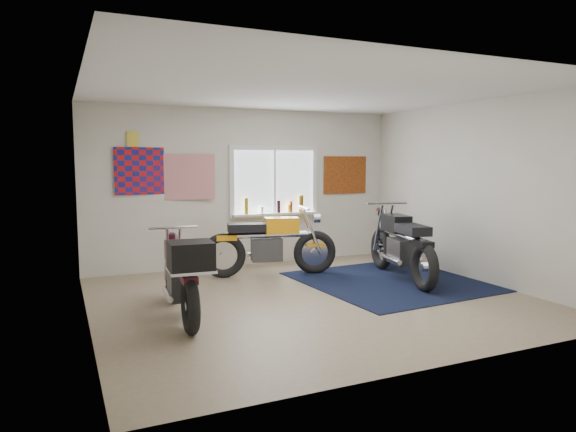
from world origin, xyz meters
name	(u,v)px	position (x,y,z in m)	size (l,w,h in m)	color
ground	(312,298)	(0.00, 0.00, 0.00)	(5.50, 5.50, 0.00)	#9E896B
room_shell	(312,174)	(0.00, 0.00, 1.64)	(5.50, 5.50, 5.50)	white
navy_rug	(392,281)	(1.53, 0.36, 0.01)	(2.50, 2.60, 0.01)	black
window_assembly	(274,186)	(0.50, 2.47, 1.37)	(1.66, 0.17, 1.26)	white
oil_bottles	(281,205)	(0.60, 2.40, 1.03)	(1.13, 0.09, 0.30)	olive
flag_display	(133,139)	(-1.90, 2.48, 2.15)	(1.60, 0.10, 1.17)	red
triumph_poster	(345,175)	(1.95, 2.48, 1.55)	(0.90, 0.03, 0.70)	#A54C14
yellow_triumph	(269,246)	(0.01, 1.50, 0.48)	(2.15, 0.74, 1.09)	black
black_chrome_bike	(401,247)	(1.75, 0.43, 0.51)	(0.77, 2.23, 1.16)	black
maroon_tourer	(182,275)	(-1.76, -0.24, 0.52)	(0.62, 1.98, 1.01)	black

